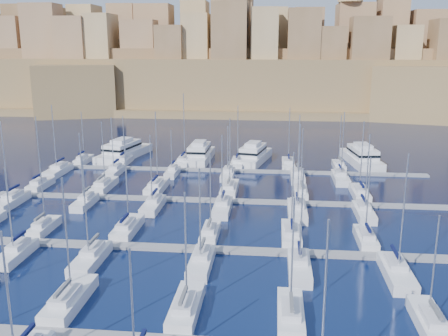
# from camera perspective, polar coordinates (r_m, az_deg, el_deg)

# --- Properties ---
(ground) EXTENTS (600.00, 600.00, 0.00)m
(ground) POSITION_cam_1_polar(r_m,az_deg,el_deg) (80.04, -1.00, -6.04)
(ground) COLOR black
(ground) RESTS_ON ground
(pontoon_mid_near) EXTENTS (84.00, 2.00, 0.40)m
(pontoon_mid_near) POSITION_cam_1_polar(r_m,az_deg,el_deg) (68.89, -2.20, -9.26)
(pontoon_mid_near) COLOR slate
(pontoon_mid_near) RESTS_ON ground
(pontoon_mid_far) EXTENTS (84.00, 2.00, 0.40)m
(pontoon_mid_far) POSITION_cam_1_polar(r_m,az_deg,el_deg) (89.38, -0.24, -3.75)
(pontoon_mid_far) COLOR slate
(pontoon_mid_far) RESTS_ON ground
(pontoon_far) EXTENTS (84.00, 2.00, 0.40)m
(pontoon_far) POSITION_cam_1_polar(r_m,az_deg,el_deg) (110.45, 0.97, -0.31)
(pontoon_far) COLOR slate
(pontoon_far) RESTS_ON ground
(sailboat_2) EXTENTS (2.94, 9.79, 14.43)m
(sailboat_2) POSITION_cam_1_polar(r_m,az_deg,el_deg) (57.64, -17.27, -14.17)
(sailboat_2) COLOR silver
(sailboat_2) RESTS_ON ground
(sailboat_3) EXTENTS (2.77, 9.25, 13.37)m
(sailboat_3) POSITION_cam_1_polar(r_m,az_deg,el_deg) (53.99, -4.38, -15.58)
(sailboat_3) COLOR silver
(sailboat_3) RESTS_ON ground
(sailboat_4) EXTENTS (2.65, 8.85, 13.20)m
(sailboat_4) POSITION_cam_1_polar(r_m,az_deg,el_deg) (53.15, 7.61, -16.19)
(sailboat_4) COLOR silver
(sailboat_4) RESTS_ON ground
(sailboat_5) EXTENTS (2.58, 8.61, 11.92)m
(sailboat_5) POSITION_cam_1_polar(r_m,az_deg,el_deg) (55.30, 22.47, -15.95)
(sailboat_5) COLOR silver
(sailboat_5) RESTS_ON ground
(sailboat_13) EXTENTS (2.27, 7.56, 11.27)m
(sailboat_13) POSITION_cam_1_polar(r_m,az_deg,el_deg) (80.06, -19.88, -6.36)
(sailboat_13) COLOR silver
(sailboat_13) RESTS_ON ground
(sailboat_14) EXTENTS (2.81, 9.38, 14.76)m
(sailboat_14) POSITION_cam_1_polar(r_m,az_deg,el_deg) (76.34, -10.97, -6.71)
(sailboat_14) COLOR silver
(sailboat_14) RESTS_ON ground
(sailboat_15) EXTENTS (2.36, 7.88, 12.81)m
(sailboat_15) POSITION_cam_1_polar(r_m,az_deg,el_deg) (73.11, -1.58, -7.41)
(sailboat_15) COLOR silver
(sailboat_15) RESTS_ON ground
(sailboat_16) EXTENTS (2.78, 9.26, 13.03)m
(sailboat_16) POSITION_cam_1_polar(r_m,az_deg,el_deg) (73.24, 7.70, -7.48)
(sailboat_16) COLOR silver
(sailboat_16) RESTS_ON ground
(sailboat_17) EXTENTS (2.46, 8.19, 12.67)m
(sailboat_17) POSITION_cam_1_polar(r_m,az_deg,el_deg) (73.90, 15.90, -7.72)
(sailboat_17) COLOR silver
(sailboat_17) RESTS_ON ground
(sailboat_19) EXTENTS (2.50, 8.33, 12.73)m
(sailboat_19) POSITION_cam_1_polar(r_m,az_deg,el_deg) (71.69, -22.67, -8.98)
(sailboat_19) COLOR silver
(sailboat_19) RESTS_ON ground
(sailboat_20) EXTENTS (2.81, 9.37, 14.51)m
(sailboat_20) POSITION_cam_1_polar(r_m,az_deg,el_deg) (67.07, -14.99, -9.91)
(sailboat_20) COLOR silver
(sailboat_20) RESTS_ON ground
(sailboat_21) EXTENTS (2.65, 8.84, 13.33)m
(sailboat_21) POSITION_cam_1_polar(r_m,az_deg,el_deg) (63.83, -2.62, -10.69)
(sailboat_21) COLOR silver
(sailboat_21) RESTS_ON ground
(sailboat_22) EXTENTS (2.73, 9.09, 13.69)m
(sailboat_22) POSITION_cam_1_polar(r_m,az_deg,el_deg) (63.21, 8.60, -11.09)
(sailboat_22) COLOR silver
(sailboat_22) RESTS_ON ground
(sailboat_23) EXTENTS (2.93, 9.77, 15.77)m
(sailboat_23) POSITION_cam_1_polar(r_m,az_deg,el_deg) (64.57, 19.11, -11.16)
(sailboat_23) COLOR silver
(sailboat_23) RESTS_ON ground
(sailboat_24) EXTENTS (2.45, 8.17, 14.35)m
(sailboat_24) POSITION_cam_1_polar(r_m,az_deg,el_deg) (103.94, -20.26, -1.78)
(sailboat_24) COLOR silver
(sailboat_24) RESTS_ON ground
(sailboat_25) EXTENTS (2.85, 9.51, 13.43)m
(sailboat_25) POSITION_cam_1_polar(r_m,az_deg,el_deg) (99.68, -13.55, -1.95)
(sailboat_25) COLOR silver
(sailboat_25) RESTS_ON ground
(sailboat_26) EXTENTS (3.02, 10.06, 15.44)m
(sailboat_26) POSITION_cam_1_polar(r_m,az_deg,el_deg) (97.01, -7.67, -2.10)
(sailboat_26) COLOR silver
(sailboat_26) RESTS_ON ground
(sailboat_27) EXTENTS (2.95, 9.82, 14.45)m
(sailboat_27) POSITION_cam_1_polar(r_m,az_deg,el_deg) (94.66, 0.62, -2.39)
(sailboat_27) COLOR silver
(sailboat_27) RESTS_ON ground
(sailboat_28) EXTENTS (2.39, 7.96, 12.96)m
(sailboat_28) POSITION_cam_1_polar(r_m,az_deg,el_deg) (93.57, 8.77, -2.76)
(sailboat_28) COLOR silver
(sailboat_28) RESTS_ON ground
(sailboat_29) EXTENTS (2.80, 9.32, 14.29)m
(sailboat_29) POSITION_cam_1_polar(r_m,az_deg,el_deg) (95.41, 15.27, -2.76)
(sailboat_29) COLOR silver
(sailboat_29) RESTS_ON ground
(sailboat_30) EXTENTS (2.90, 9.67, 15.20)m
(sailboat_30) POSITION_cam_1_polar(r_m,az_deg,el_deg) (95.00, -23.19, -3.48)
(sailboat_30) COLOR silver
(sailboat_30) RESTS_ON ground
(sailboat_31) EXTENTS (2.41, 8.04, 13.31)m
(sailboat_31) POSITION_cam_1_polar(r_m,az_deg,el_deg) (90.15, -15.60, -3.77)
(sailboat_31) COLOR silver
(sailboat_31) RESTS_ON ground
(sailboat_32) EXTENTS (2.70, 8.99, 13.28)m
(sailboat_32) POSITION_cam_1_polar(r_m,az_deg,el_deg) (86.07, -8.10, -4.22)
(sailboat_32) COLOR silver
(sailboat_32) RESTS_ON ground
(sailboat_33) EXTENTS (2.75, 9.16, 13.51)m
(sailboat_33) POSITION_cam_1_polar(r_m,az_deg,el_deg) (83.98, -0.19, -4.53)
(sailboat_33) COLOR silver
(sailboat_33) RESTS_ON ground
(sailboat_34) EXTENTS (3.04, 10.12, 15.56)m
(sailboat_34) POSITION_cam_1_polar(r_m,az_deg,el_deg) (83.20, 8.35, -4.84)
(sailboat_34) COLOR silver
(sailboat_34) RESTS_ON ground
(sailboat_35) EXTENTS (2.72, 9.06, 14.02)m
(sailboat_35) POSITION_cam_1_polar(r_m,az_deg,el_deg) (84.91, 15.70, -4.86)
(sailboat_35) COLOR silver
(sailboat_35) RESTS_ON ground
(sailboat_36) EXTENTS (2.34, 7.79, 12.41)m
(sailboat_36) POSITION_cam_1_polar(r_m,az_deg,el_deg) (123.16, -15.76, 0.90)
(sailboat_36) COLOR silver
(sailboat_36) RESTS_ON ground
(sailboat_37) EXTENTS (2.37, 7.90, 11.58)m
(sailboat_37) POSITION_cam_1_polar(r_m,az_deg,el_deg) (119.93, -11.34, 0.81)
(sailboat_37) COLOR silver
(sailboat_37) RESTS_ON ground
(sailboat_38) EXTENTS (2.98, 9.92, 16.78)m
(sailboat_38) POSITION_cam_1_polar(r_m,az_deg,el_deg) (117.50, -4.56, 0.80)
(sailboat_38) COLOR silver
(sailboat_38) RESTS_ON ground
(sailboat_39) EXTENTS (2.75, 9.15, 14.25)m
(sailboat_39) POSITION_cam_1_polar(r_m,az_deg,el_deg) (115.56, 1.54, 0.61)
(sailboat_39) COLOR silver
(sailboat_39) RESTS_ON ground
(sailboat_40) EXTENTS (2.87, 9.57, 13.91)m
(sailboat_40) POSITION_cam_1_polar(r_m,az_deg,el_deg) (115.50, 7.36, 0.49)
(sailboat_40) COLOR silver
(sailboat_40) RESTS_ON ground
(sailboat_41) EXTENTS (2.42, 8.08, 12.37)m
(sailboat_41) POSITION_cam_1_polar(r_m,az_deg,el_deg) (115.69, 13.00, 0.25)
(sailboat_41) COLOR silver
(sailboat_41) RESTS_ON ground
(sailboat_42) EXTENTS (3.02, 10.08, 15.39)m
(sailboat_42) POSITION_cam_1_polar(r_m,az_deg,el_deg) (114.17, -18.44, -0.27)
(sailboat_42) COLOR silver
(sailboat_42) RESTS_ON ground
(sailboat_43) EXTENTS (2.58, 8.59, 12.82)m
(sailboat_43) POSITION_cam_1_polar(r_m,az_deg,el_deg) (110.37, -12.39, -0.36)
(sailboat_43) COLOR silver
(sailboat_43) RESTS_ON ground
(sailboat_44) EXTENTS (2.22, 7.39, 10.27)m
(sailboat_44) POSITION_cam_1_polar(r_m,az_deg,el_deg) (107.71, -5.92, -0.48)
(sailboat_44) COLOR silver
(sailboat_44) RESTS_ON ground
(sailboat_45) EXTENTS (2.56, 8.53, 11.39)m
(sailboat_45) POSITION_cam_1_polar(r_m,az_deg,el_deg) (105.39, 0.45, -0.71)
(sailboat_45) COLOR silver
(sailboat_45) RESTS_ON ground
(sailboat_46) EXTENTS (2.79, 9.31, 13.93)m
(sailboat_46) POSITION_cam_1_polar(r_m,az_deg,el_deg) (104.70, 8.41, -0.95)
(sailboat_46) COLOR silver
(sailboat_46) RESTS_ON ground
(sailboat_47) EXTENTS (2.92, 9.72, 14.67)m
(sailboat_47) POSITION_cam_1_polar(r_m,az_deg,el_deg) (105.28, 13.17, -1.08)
(sailboat_47) COLOR silver
(sailboat_47) RESTS_ON ground
(motor_yacht_a) EXTENTS (9.78, 20.47, 5.25)m
(motor_yacht_a) POSITION_cam_1_polar(r_m,az_deg,el_deg) (125.99, -11.41, 1.90)
(motor_yacht_a) COLOR silver
(motor_yacht_a) RESTS_ON ground
(motor_yacht_b) EXTENTS (5.36, 16.96, 5.25)m
(motor_yacht_b) POSITION_cam_1_polar(r_m,az_deg,el_deg) (120.41, -2.80, 1.61)
(motor_yacht_b) COLOR silver
(motor_yacht_b) RESTS_ON ground
(motor_yacht_c) EXTENTS (8.60, 17.83, 5.25)m
(motor_yacht_c) POSITION_cam_1_polar(r_m,az_deg,el_deg) (119.31, 3.39, 1.49)
(motor_yacht_c) COLOR silver
(motor_yacht_c) RESTS_ON ground
(motor_yacht_d) EXTENTS (8.02, 19.14, 5.25)m
(motor_yacht_d) POSITION_cam_1_polar(r_m,az_deg,el_deg) (121.63, 15.47, 1.25)
(motor_yacht_d) COLOR silver
(motor_yacht_d) RESTS_ON ground
(fortified_city) EXTENTS (460.00, 108.95, 59.52)m
(fortified_city) POSITION_cam_1_polar(r_m,az_deg,el_deg) (230.49, 3.62, 10.73)
(fortified_city) COLOR brown
(fortified_city) RESTS_ON ground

